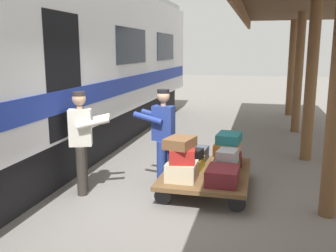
{
  "coord_description": "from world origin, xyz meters",
  "views": [
    {
      "loc": [
        -1.2,
        5.52,
        2.36
      ],
      "look_at": [
        0.24,
        -0.28,
        1.15
      ],
      "focal_mm": 40.33,
      "sensor_mm": 36.0,
      "label": 1
    }
  ],
  "objects_px": {
    "suitcase_gray_aluminum": "(227,157)",
    "porter_in_overalls": "(162,134)",
    "luggage_cart": "(206,174)",
    "suitcase_teal_softside": "(229,138)",
    "suitcase_black_hardshell": "(188,154)",
    "suitcase_red_plastic": "(182,155)",
    "suitcase_olive_duffel": "(226,168)",
    "suitcase_brown_leather": "(180,143)",
    "suitcase_maroon_trunk": "(222,176)",
    "suitcase_slate_roller": "(194,155)",
    "suitcase_burgundy_valise": "(228,159)",
    "suitcase_yellow_case": "(188,164)",
    "suitcase_orange_carryall": "(227,148)",
    "suitcase_cream_canvas": "(182,171)",
    "porter_by_door": "(82,139)"
  },
  "relations": [
    {
      "from": "suitcase_orange_carryall",
      "to": "suitcase_gray_aluminum",
      "type": "height_order",
      "value": "suitcase_gray_aluminum"
    },
    {
      "from": "suitcase_gray_aluminum",
      "to": "suitcase_maroon_trunk",
      "type": "bearing_deg",
      "value": 87.39
    },
    {
      "from": "suitcase_yellow_case",
      "to": "suitcase_cream_canvas",
      "type": "bearing_deg",
      "value": 90.0
    },
    {
      "from": "suitcase_maroon_trunk",
      "to": "suitcase_black_hardshell",
      "type": "xyz_separation_m",
      "value": [
        0.63,
        -0.51,
        0.16
      ]
    },
    {
      "from": "suitcase_burgundy_valise",
      "to": "suitcase_maroon_trunk",
      "type": "height_order",
      "value": "suitcase_maroon_trunk"
    },
    {
      "from": "suitcase_gray_aluminum",
      "to": "porter_in_overalls",
      "type": "distance_m",
      "value": 1.18
    },
    {
      "from": "porter_by_door",
      "to": "luggage_cart",
      "type": "bearing_deg",
      "value": -162.69
    },
    {
      "from": "suitcase_slate_roller",
      "to": "suitcase_black_hardshell",
      "type": "bearing_deg",
      "value": 90.83
    },
    {
      "from": "suitcase_yellow_case",
      "to": "suitcase_orange_carryall",
      "type": "distance_m",
      "value": 0.82
    },
    {
      "from": "suitcase_slate_roller",
      "to": "suitcase_teal_softside",
      "type": "xyz_separation_m",
      "value": [
        -0.64,
        -0.0,
        0.35
      ]
    },
    {
      "from": "luggage_cart",
      "to": "porter_in_overalls",
      "type": "xyz_separation_m",
      "value": [
        0.79,
        -0.07,
        0.64
      ]
    },
    {
      "from": "suitcase_burgundy_valise",
      "to": "suitcase_gray_aluminum",
      "type": "relative_size",
      "value": 1.18
    },
    {
      "from": "suitcase_burgundy_valise",
      "to": "porter_in_overalls",
      "type": "xyz_separation_m",
      "value": [
        1.11,
        0.46,
        0.5
      ]
    },
    {
      "from": "suitcase_black_hardshell",
      "to": "suitcase_olive_duffel",
      "type": "bearing_deg",
      "value": -178.15
    },
    {
      "from": "suitcase_maroon_trunk",
      "to": "suitcase_brown_leather",
      "type": "bearing_deg",
      "value": -2.8
    },
    {
      "from": "suitcase_yellow_case",
      "to": "porter_in_overalls",
      "type": "relative_size",
      "value": 0.35
    },
    {
      "from": "suitcase_yellow_case",
      "to": "porter_in_overalls",
      "type": "xyz_separation_m",
      "value": [
        0.47,
        -0.07,
        0.49
      ]
    },
    {
      "from": "luggage_cart",
      "to": "suitcase_red_plastic",
      "type": "distance_m",
      "value": 0.74
    },
    {
      "from": "suitcase_brown_leather",
      "to": "suitcase_teal_softside",
      "type": "bearing_deg",
      "value": -123.4
    },
    {
      "from": "suitcase_brown_leather",
      "to": "suitcase_gray_aluminum",
      "type": "bearing_deg",
      "value": -144.68
    },
    {
      "from": "suitcase_slate_roller",
      "to": "suitcase_teal_softside",
      "type": "distance_m",
      "value": 0.73
    },
    {
      "from": "suitcase_yellow_case",
      "to": "suitcase_burgundy_valise",
      "type": "height_order",
      "value": "suitcase_yellow_case"
    },
    {
      "from": "suitcase_cream_canvas",
      "to": "suitcase_slate_roller",
      "type": "relative_size",
      "value": 0.74
    },
    {
      "from": "suitcase_olive_duffel",
      "to": "suitcase_yellow_case",
      "type": "xyz_separation_m",
      "value": [
        0.64,
        0.0,
        0.01
      ]
    },
    {
      "from": "suitcase_maroon_trunk",
      "to": "suitcase_gray_aluminum",
      "type": "height_order",
      "value": "suitcase_gray_aluminum"
    },
    {
      "from": "luggage_cart",
      "to": "suitcase_teal_softside",
      "type": "xyz_separation_m",
      "value": [
        -0.32,
        -0.53,
        0.52
      ]
    },
    {
      "from": "suitcase_maroon_trunk",
      "to": "suitcase_teal_softside",
      "type": "xyz_separation_m",
      "value": [
        0.0,
        -1.06,
        0.35
      ]
    },
    {
      "from": "suitcase_olive_duffel",
      "to": "suitcase_brown_leather",
      "type": "xyz_separation_m",
      "value": [
        0.68,
        0.5,
        0.52
      ]
    },
    {
      "from": "suitcase_olive_duffel",
      "to": "suitcase_yellow_case",
      "type": "distance_m",
      "value": 0.64
    },
    {
      "from": "suitcase_gray_aluminum",
      "to": "suitcase_red_plastic",
      "type": "height_order",
      "value": "suitcase_red_plastic"
    },
    {
      "from": "suitcase_teal_softside",
      "to": "suitcase_red_plastic",
      "type": "xyz_separation_m",
      "value": [
        0.64,
        1.02,
        -0.07
      ]
    },
    {
      "from": "suitcase_olive_duffel",
      "to": "suitcase_orange_carryall",
      "type": "height_order",
      "value": "suitcase_orange_carryall"
    },
    {
      "from": "luggage_cart",
      "to": "suitcase_olive_duffel",
      "type": "bearing_deg",
      "value": -180.0
    },
    {
      "from": "suitcase_yellow_case",
      "to": "suitcase_black_hardshell",
      "type": "relative_size",
      "value": 1.41
    },
    {
      "from": "suitcase_olive_duffel",
      "to": "suitcase_brown_leather",
      "type": "height_order",
      "value": "suitcase_brown_leather"
    },
    {
      "from": "suitcase_cream_canvas",
      "to": "luggage_cart",
      "type": "bearing_deg",
      "value": -121.17
    },
    {
      "from": "suitcase_yellow_case",
      "to": "porter_by_door",
      "type": "height_order",
      "value": "porter_by_door"
    },
    {
      "from": "suitcase_yellow_case",
      "to": "suitcase_slate_roller",
      "type": "xyz_separation_m",
      "value": [
        0.0,
        -0.53,
        0.02
      ]
    },
    {
      "from": "suitcase_slate_roller",
      "to": "suitcase_red_plastic",
      "type": "bearing_deg",
      "value": 90.02
    },
    {
      "from": "suitcase_slate_roller",
      "to": "suitcase_brown_leather",
      "type": "height_order",
      "value": "suitcase_brown_leather"
    },
    {
      "from": "suitcase_gray_aluminum",
      "to": "suitcase_slate_roller",
      "type": "bearing_deg",
      "value": -38.47
    },
    {
      "from": "suitcase_slate_roller",
      "to": "suitcase_teal_softside",
      "type": "relative_size",
      "value": 1.19
    },
    {
      "from": "suitcase_teal_softside",
      "to": "suitcase_black_hardshell",
      "type": "bearing_deg",
      "value": 41.1
    },
    {
      "from": "suitcase_black_hardshell",
      "to": "porter_in_overalls",
      "type": "bearing_deg",
      "value": -10.47
    },
    {
      "from": "suitcase_slate_roller",
      "to": "suitcase_yellow_case",
      "type": "bearing_deg",
      "value": 90.0
    },
    {
      "from": "suitcase_slate_roller",
      "to": "suitcase_red_plastic",
      "type": "relative_size",
      "value": 1.37
    },
    {
      "from": "suitcase_yellow_case",
      "to": "suitcase_red_plastic",
      "type": "xyz_separation_m",
      "value": [
        -0.0,
        0.49,
        0.31
      ]
    },
    {
      "from": "suitcase_red_plastic",
      "to": "suitcase_black_hardshell",
      "type": "relative_size",
      "value": 1.08
    },
    {
      "from": "suitcase_yellow_case",
      "to": "suitcase_gray_aluminum",
      "type": "bearing_deg",
      "value": -179.89
    },
    {
      "from": "suitcase_brown_leather",
      "to": "suitcase_red_plastic",
      "type": "bearing_deg",
      "value": -177.49
    }
  ]
}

